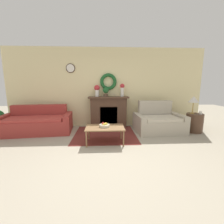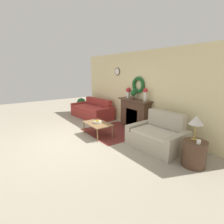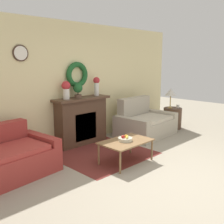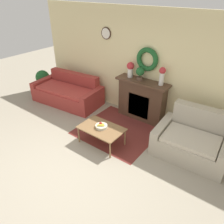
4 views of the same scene
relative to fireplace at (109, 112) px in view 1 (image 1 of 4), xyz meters
name	(u,v)px [view 1 (image 1 of 4)]	position (x,y,z in m)	size (l,w,h in m)	color
ground_plane	(108,163)	(-0.08, -2.49, -0.54)	(16.00, 16.00, 0.00)	#9E937F
floor_rug	(105,134)	(-0.13, -0.82, -0.54)	(1.80, 1.72, 0.01)	maroon
wall_back	(106,88)	(-0.08, 0.20, 0.82)	(6.80, 0.18, 2.70)	beige
fireplace	(109,112)	(0.00, 0.00, 0.00)	(1.36, 0.41, 1.07)	#4C3323
couch_left	(37,123)	(-2.22, -0.51, -0.24)	(2.12, 1.17, 0.82)	#9E332D
loveseat_right	(158,122)	(1.56, -0.58, -0.23)	(1.50, 1.08, 0.94)	#B2A893
coffee_table	(105,128)	(-0.13, -1.47, -0.16)	(0.96, 0.62, 0.42)	olive
fruit_bowl	(105,125)	(-0.14, -1.46, -0.08)	(0.26, 0.26, 0.11)	beige
side_table_by_loveseat	(194,123)	(2.67, -0.70, -0.25)	(0.50, 0.50, 0.58)	#4C3323
table_lamp	(194,100)	(2.61, -0.64, 0.47)	(0.31, 0.31, 0.54)	#B28E42
mug	(201,113)	(2.78, -0.78, 0.08)	(0.08, 0.08, 0.09)	silver
vase_on_mantel_left	(97,90)	(-0.39, 0.01, 0.75)	(0.19, 0.19, 0.38)	silver
vase_on_mantel_right	(122,89)	(0.47, 0.01, 0.78)	(0.15, 0.15, 0.43)	silver
potted_plant_on_mantel	(106,91)	(-0.09, -0.01, 0.71)	(0.21, 0.21, 0.32)	brown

